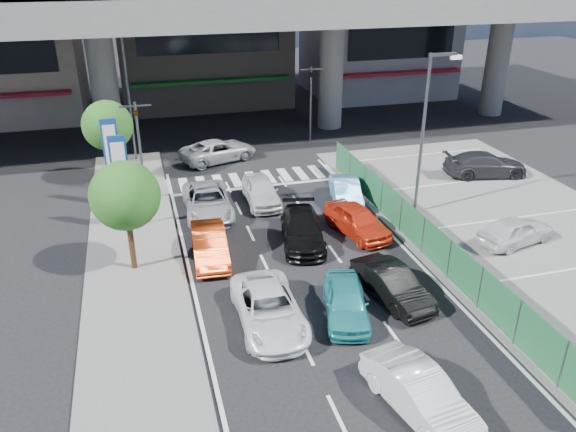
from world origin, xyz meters
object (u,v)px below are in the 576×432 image
object	(u,v)px
tree_near	(125,196)
traffic_cone	(392,206)
street_lamp_right	(427,122)
taxi_orange_right	(357,220)
kei_truck_front_right	(346,192)
crossing_wagon_silver	(219,150)
parked_sedan_dgrey	(485,164)
sedan_white_front_mid	(261,191)
sedan_white_mid_left	(269,309)
signboard_far	(112,150)
sedan_black_mid	(302,230)
taxi_teal_mid	(346,301)
hatch_black_mid_right	(392,284)
traffic_light_right	(311,85)
street_lamp_left	(130,86)
traffic_light_left	(137,126)
wagon_silver_front_left	(208,202)
tree_far	(107,126)
taxi_orange_left	(210,245)
parked_sedan_white	(516,230)
hatch_white_back_mid	(420,393)

from	to	relation	value
tree_near	traffic_cone	world-z (taller)	tree_near
street_lamp_right	taxi_orange_right	xyz separation A→B (m)	(-3.89, -1.37, -4.08)
kei_truck_front_right	crossing_wagon_silver	xyz separation A→B (m)	(-5.41, 8.49, 0.03)
crossing_wagon_silver	parked_sedan_dgrey	xyz separation A→B (m)	(14.77, -7.01, 0.08)
sedan_white_front_mid	crossing_wagon_silver	size ratio (longest dim) A/B	0.83
sedan_white_mid_left	kei_truck_front_right	xyz separation A→B (m)	(6.47, 9.31, -0.01)
signboard_far	sedan_white_mid_left	size ratio (longest dim) A/B	1.00
sedan_black_mid	signboard_far	bearing A→B (deg)	152.57
taxi_teal_mid	hatch_black_mid_right	distance (m)	2.19
signboard_far	sedan_white_mid_left	xyz separation A→B (m)	(5.16, -12.20, -2.41)
sedan_white_mid_left	sedan_black_mid	distance (m)	6.39
traffic_light_right	kei_truck_front_right	distance (m)	11.48
signboard_far	taxi_teal_mid	size ratio (longest dim) A/B	1.25
tree_near	kei_truck_front_right	size ratio (longest dim) A/B	1.22
street_lamp_left	signboard_far	xyz separation A→B (m)	(-1.27, -7.01, -1.71)
traffic_light_left	wagon_silver_front_left	world-z (taller)	traffic_light_left
tree_far	sedan_black_mid	bearing A→B (deg)	-50.39
crossing_wagon_silver	tree_far	bearing A→B (deg)	89.80
street_lamp_right	taxi_teal_mid	distance (m)	10.93
sedan_white_mid_left	street_lamp_left	bearing A→B (deg)	102.28
tree_far	parked_sedan_dgrey	size ratio (longest dim) A/B	0.99
tree_far	kei_truck_front_right	distance (m)	13.72
street_lamp_left	tree_far	distance (m)	4.04
street_lamp_right	taxi_orange_left	xyz separation A→B (m)	(-10.96, -1.87, -4.10)
tree_near	hatch_black_mid_right	bearing A→B (deg)	-27.30
tree_near	sedan_white_front_mid	bearing A→B (deg)	38.52
street_lamp_right	tree_near	bearing A→B (deg)	-171.97
parked_sedan_white	traffic_cone	world-z (taller)	parked_sedan_white
traffic_light_left	taxi_teal_mid	size ratio (longest dim) A/B	1.38
traffic_cone	sedan_black_mid	bearing A→B (deg)	-160.76
kei_truck_front_right	street_lamp_right	bearing A→B (deg)	-21.09
hatch_black_mid_right	sedan_white_front_mid	distance (m)	10.60
signboard_far	tree_far	distance (m)	3.53
hatch_white_back_mid	hatch_black_mid_right	xyz separation A→B (m)	(1.75, 5.59, -0.02)
street_lamp_right	sedan_white_mid_left	distance (m)	12.71
tree_near	street_lamp_left	bearing A→B (deg)	87.24
crossing_wagon_silver	parked_sedan_white	bearing A→B (deg)	-161.36
taxi_orange_right	sedan_white_mid_left	bearing A→B (deg)	-147.08
street_lamp_right	hatch_white_back_mid	distance (m)	14.64
hatch_white_back_mid	sedan_black_mid	world-z (taller)	hatch_white_back_mid
taxi_orange_right	sedan_white_front_mid	size ratio (longest dim) A/B	1.00
signboard_far	taxi_orange_left	bearing A→B (deg)	-60.94
street_lamp_right	taxi_orange_right	distance (m)	5.80
street_lamp_right	sedan_white_front_mid	size ratio (longest dim) A/B	1.98
traffic_light_left	sedan_white_front_mid	size ratio (longest dim) A/B	1.28
street_lamp_right	crossing_wagon_silver	size ratio (longest dim) A/B	1.64
signboard_far	sedan_black_mid	bearing A→B (deg)	-38.88
crossing_wagon_silver	parked_sedan_white	xyz separation A→B (m)	(11.18, -14.90, 0.03)
taxi_orange_left	traffic_light_left	bearing A→B (deg)	110.32
signboard_far	kei_truck_front_right	xyz separation A→B (m)	(11.63, -2.89, -2.41)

